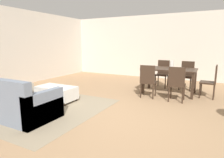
% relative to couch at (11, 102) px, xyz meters
% --- Properties ---
extents(ground_plane, '(10.80, 10.80, 0.00)m').
position_rel_couch_xyz_m(ground_plane, '(1.91, 0.96, -0.29)').
color(ground_plane, '#9E7A56').
extents(wall_back, '(9.00, 0.12, 2.70)m').
position_rel_couch_xyz_m(wall_back, '(1.91, 5.96, 1.06)').
color(wall_back, beige).
rests_on(wall_back, ground_plane).
extents(area_rug, '(3.00, 2.80, 0.01)m').
position_rel_couch_xyz_m(area_rug, '(0.02, 0.65, -0.29)').
color(area_rug, gray).
rests_on(area_rug, ground_plane).
extents(couch, '(1.92, 0.91, 0.86)m').
position_rel_couch_xyz_m(couch, '(0.00, 0.00, 0.00)').
color(couch, slate).
rests_on(couch, ground_plane).
extents(ottoman_table, '(1.05, 0.56, 0.39)m').
position_rel_couch_xyz_m(ottoman_table, '(0.05, 1.26, -0.07)').
color(ottoman_table, silver).
rests_on(ottoman_table, ground_plane).
extents(dining_table, '(1.54, 0.88, 0.76)m').
position_rel_couch_xyz_m(dining_table, '(2.49, 3.44, 0.37)').
color(dining_table, '#332319').
rests_on(dining_table, ground_plane).
extents(dining_chair_near_left, '(0.43, 0.43, 0.92)m').
position_rel_couch_xyz_m(dining_chair_near_left, '(2.10, 2.64, 0.23)').
color(dining_chair_near_left, '#332319').
rests_on(dining_chair_near_left, ground_plane).
extents(dining_chair_near_right, '(0.41, 0.41, 0.92)m').
position_rel_couch_xyz_m(dining_chair_near_right, '(2.86, 2.61, 0.23)').
color(dining_chair_near_right, '#332319').
rests_on(dining_chair_near_right, ground_plane).
extents(dining_chair_far_left, '(0.41, 0.41, 0.92)m').
position_rel_couch_xyz_m(dining_chair_far_left, '(2.12, 4.26, 0.23)').
color(dining_chair_far_left, '#332319').
rests_on(dining_chair_far_left, ground_plane).
extents(dining_chair_far_right, '(0.43, 0.43, 0.92)m').
position_rel_couch_xyz_m(dining_chair_far_right, '(2.92, 4.22, 0.23)').
color(dining_chair_far_right, '#332319').
rests_on(dining_chair_far_right, ground_plane).
extents(dining_chair_head_east, '(0.42, 0.42, 0.92)m').
position_rel_couch_xyz_m(dining_chair_head_east, '(3.65, 3.42, 0.23)').
color(dining_chair_head_east, '#332319').
rests_on(dining_chair_head_east, ground_plane).
extents(vase_centerpiece, '(0.11, 0.11, 0.24)m').
position_rel_couch_xyz_m(vase_centerpiece, '(2.55, 3.44, 0.58)').
color(vase_centerpiece, silver).
rests_on(vase_centerpiece, dining_table).
extents(book_on_ottoman, '(0.29, 0.24, 0.03)m').
position_rel_couch_xyz_m(book_on_ottoman, '(0.14, 1.20, 0.11)').
color(book_on_ottoman, silver).
rests_on(book_on_ottoman, ottoman_table).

